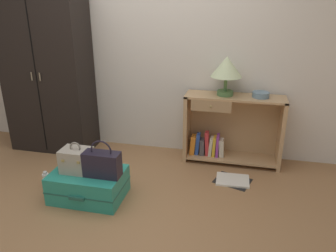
{
  "coord_description": "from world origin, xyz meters",
  "views": [
    {
      "loc": [
        1.02,
        -2.17,
        1.74
      ],
      "look_at": [
        0.34,
        0.8,
        0.55
      ],
      "focal_mm": 35.39,
      "sensor_mm": 36.0,
      "label": 1
    }
  ],
  "objects_px": {
    "table_lamp": "(227,68)",
    "bottle": "(46,180)",
    "bookshelf": "(228,130)",
    "wardrobe": "(48,72)",
    "open_book_on_floor": "(233,180)",
    "bowl": "(261,95)",
    "train_case": "(77,160)",
    "suitcase_large": "(89,184)",
    "handbag": "(102,164)"
  },
  "relations": [
    {
      "from": "open_book_on_floor",
      "to": "wardrobe",
      "type": "bearing_deg",
      "value": 170.16
    },
    {
      "from": "bowl",
      "to": "train_case",
      "type": "relative_size",
      "value": 0.6
    },
    {
      "from": "train_case",
      "to": "wardrobe",
      "type": "bearing_deg",
      "value": 129.74
    },
    {
      "from": "suitcase_large",
      "to": "handbag",
      "type": "relative_size",
      "value": 1.92
    },
    {
      "from": "bowl",
      "to": "suitcase_large",
      "type": "distance_m",
      "value": 1.94
    },
    {
      "from": "train_case",
      "to": "bowl",
      "type": "bearing_deg",
      "value": 32.82
    },
    {
      "from": "table_lamp",
      "to": "suitcase_large",
      "type": "height_order",
      "value": "table_lamp"
    },
    {
      "from": "bowl",
      "to": "open_book_on_floor",
      "type": "height_order",
      "value": "bowl"
    },
    {
      "from": "bookshelf",
      "to": "handbag",
      "type": "relative_size",
      "value": 3.08
    },
    {
      "from": "suitcase_large",
      "to": "bookshelf",
      "type": "bearing_deg",
      "value": 41.0
    },
    {
      "from": "table_lamp",
      "to": "handbag",
      "type": "bearing_deg",
      "value": -132.57
    },
    {
      "from": "bookshelf",
      "to": "bowl",
      "type": "distance_m",
      "value": 0.52
    },
    {
      "from": "table_lamp",
      "to": "bookshelf",
      "type": "bearing_deg",
      "value": 13.13
    },
    {
      "from": "handbag",
      "to": "bottle",
      "type": "xyz_separation_m",
      "value": [
        -0.65,
        0.1,
        -0.31
      ]
    },
    {
      "from": "bookshelf",
      "to": "bottle",
      "type": "relative_size",
      "value": 6.38
    },
    {
      "from": "wardrobe",
      "to": "bookshelf",
      "type": "xyz_separation_m",
      "value": [
        2.09,
        0.08,
        -0.56
      ]
    },
    {
      "from": "bowl",
      "to": "bottle",
      "type": "relative_size",
      "value": 1.05
    },
    {
      "from": "suitcase_large",
      "to": "open_book_on_floor",
      "type": "height_order",
      "value": "suitcase_large"
    },
    {
      "from": "bottle",
      "to": "wardrobe",
      "type": "bearing_deg",
      "value": 114.45
    },
    {
      "from": "handbag",
      "to": "open_book_on_floor",
      "type": "distance_m",
      "value": 1.33
    },
    {
      "from": "table_lamp",
      "to": "train_case",
      "type": "distance_m",
      "value": 1.74
    },
    {
      "from": "handbag",
      "to": "wardrobe",
      "type": "bearing_deg",
      "value": 136.86
    },
    {
      "from": "handbag",
      "to": "table_lamp",
      "type": "bearing_deg",
      "value": 47.43
    },
    {
      "from": "train_case",
      "to": "open_book_on_floor",
      "type": "distance_m",
      "value": 1.55
    },
    {
      "from": "train_case",
      "to": "bottle",
      "type": "xyz_separation_m",
      "value": [
        -0.39,
        0.07,
        -0.3
      ]
    },
    {
      "from": "suitcase_large",
      "to": "bowl",
      "type": "bearing_deg",
      "value": 34.48
    },
    {
      "from": "wardrobe",
      "to": "table_lamp",
      "type": "xyz_separation_m",
      "value": [
        2.03,
        0.06,
        0.12
      ]
    },
    {
      "from": "open_book_on_floor",
      "to": "bowl",
      "type": "bearing_deg",
      "value": 64.52
    },
    {
      "from": "wardrobe",
      "to": "bowl",
      "type": "height_order",
      "value": "wardrobe"
    },
    {
      "from": "bookshelf",
      "to": "bottle",
      "type": "xyz_separation_m",
      "value": [
        -1.69,
        -0.97,
        -0.3
      ]
    },
    {
      "from": "table_lamp",
      "to": "bowl",
      "type": "relative_size",
      "value": 2.38
    },
    {
      "from": "suitcase_large",
      "to": "train_case",
      "type": "height_order",
      "value": "train_case"
    },
    {
      "from": "train_case",
      "to": "handbag",
      "type": "bearing_deg",
      "value": -6.85
    },
    {
      "from": "wardrobe",
      "to": "bottle",
      "type": "bearing_deg",
      "value": -65.55
    },
    {
      "from": "handbag",
      "to": "bottle",
      "type": "relative_size",
      "value": 2.07
    },
    {
      "from": "wardrobe",
      "to": "bookshelf",
      "type": "bearing_deg",
      "value": 2.09
    },
    {
      "from": "bookshelf",
      "to": "suitcase_large",
      "type": "height_order",
      "value": "bookshelf"
    },
    {
      "from": "bookshelf",
      "to": "open_book_on_floor",
      "type": "bearing_deg",
      "value": -78.54
    },
    {
      "from": "wardrobe",
      "to": "open_book_on_floor",
      "type": "height_order",
      "value": "wardrobe"
    },
    {
      "from": "bowl",
      "to": "train_case",
      "type": "distance_m",
      "value": 1.95
    },
    {
      "from": "train_case",
      "to": "open_book_on_floor",
      "type": "bearing_deg",
      "value": 22.87
    },
    {
      "from": "table_lamp",
      "to": "bottle",
      "type": "bearing_deg",
      "value": -149.55
    },
    {
      "from": "bowl",
      "to": "handbag",
      "type": "xyz_separation_m",
      "value": [
        -1.34,
        -1.06,
        -0.42
      ]
    },
    {
      "from": "wardrobe",
      "to": "handbag",
      "type": "relative_size",
      "value": 5.47
    },
    {
      "from": "wardrobe",
      "to": "table_lamp",
      "type": "bearing_deg",
      "value": 1.74
    },
    {
      "from": "wardrobe",
      "to": "suitcase_large",
      "type": "distance_m",
      "value": 1.54
    },
    {
      "from": "train_case",
      "to": "open_book_on_floor",
      "type": "relative_size",
      "value": 0.7
    },
    {
      "from": "bookshelf",
      "to": "table_lamp",
      "type": "bearing_deg",
      "value": -166.87
    },
    {
      "from": "table_lamp",
      "to": "bowl",
      "type": "bearing_deg",
      "value": 0.82
    },
    {
      "from": "wardrobe",
      "to": "table_lamp",
      "type": "relative_size",
      "value": 4.55
    }
  ]
}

